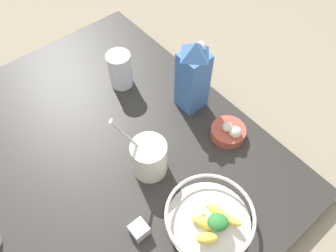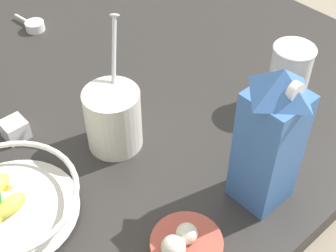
{
  "view_description": "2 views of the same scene",
  "coord_description": "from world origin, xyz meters",
  "px_view_note": "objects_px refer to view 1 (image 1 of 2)",
  "views": [
    {
      "loc": [
        -0.55,
        0.07,
        0.94
      ],
      "look_at": [
        -0.09,
        -0.31,
        0.1
      ],
      "focal_mm": 35.0,
      "sensor_mm": 36.0,
      "label": 1
    },
    {
      "loc": [
        -0.49,
        -0.73,
        0.7
      ],
      "look_at": [
        -0.09,
        -0.27,
        0.11
      ],
      "focal_mm": 50.0,
      "sensor_mm": 36.0,
      "label": 2
    }
  ],
  "objects_px": {
    "milk_carton": "(193,76)",
    "yogurt_tub": "(149,157)",
    "fruit_bowl": "(210,218)",
    "drinking_cup": "(120,69)",
    "spice_jar": "(139,230)",
    "garlic_bowl": "(229,132)"
  },
  "relations": [
    {
      "from": "fruit_bowl",
      "to": "yogurt_tub",
      "type": "bearing_deg",
      "value": 4.55
    },
    {
      "from": "milk_carton",
      "to": "drinking_cup",
      "type": "relative_size",
      "value": 2.0
    },
    {
      "from": "spice_jar",
      "to": "garlic_bowl",
      "type": "height_order",
      "value": "garlic_bowl"
    },
    {
      "from": "yogurt_tub",
      "to": "drinking_cup",
      "type": "bearing_deg",
      "value": -21.99
    },
    {
      "from": "yogurt_tub",
      "to": "spice_jar",
      "type": "bearing_deg",
      "value": 133.62
    },
    {
      "from": "fruit_bowl",
      "to": "drinking_cup",
      "type": "bearing_deg",
      "value": -11.69
    },
    {
      "from": "spice_jar",
      "to": "milk_carton",
      "type": "bearing_deg",
      "value": -58.95
    },
    {
      "from": "drinking_cup",
      "to": "spice_jar",
      "type": "xyz_separation_m",
      "value": [
        -0.48,
        0.28,
        -0.05
      ]
    },
    {
      "from": "fruit_bowl",
      "to": "yogurt_tub",
      "type": "relative_size",
      "value": 1.04
    },
    {
      "from": "yogurt_tub",
      "to": "spice_jar",
      "type": "relative_size",
      "value": 5.2
    },
    {
      "from": "spice_jar",
      "to": "garlic_bowl",
      "type": "distance_m",
      "value": 0.42
    },
    {
      "from": "spice_jar",
      "to": "garlic_bowl",
      "type": "xyz_separation_m",
      "value": [
        0.07,
        -0.41,
        0.01
      ]
    },
    {
      "from": "fruit_bowl",
      "to": "drinking_cup",
      "type": "distance_m",
      "value": 0.59
    },
    {
      "from": "drinking_cup",
      "to": "spice_jar",
      "type": "height_order",
      "value": "drinking_cup"
    },
    {
      "from": "milk_carton",
      "to": "fruit_bowl",
      "type": "bearing_deg",
      "value": 144.48
    },
    {
      "from": "fruit_bowl",
      "to": "yogurt_tub",
      "type": "distance_m",
      "value": 0.24
    },
    {
      "from": "milk_carton",
      "to": "yogurt_tub",
      "type": "distance_m",
      "value": 0.3
    },
    {
      "from": "milk_carton",
      "to": "garlic_bowl",
      "type": "distance_m",
      "value": 0.21
    },
    {
      "from": "milk_carton",
      "to": "yogurt_tub",
      "type": "height_order",
      "value": "milk_carton"
    },
    {
      "from": "milk_carton",
      "to": "spice_jar",
      "type": "height_order",
      "value": "milk_carton"
    },
    {
      "from": "yogurt_tub",
      "to": "garlic_bowl",
      "type": "relative_size",
      "value": 2.06
    },
    {
      "from": "milk_carton",
      "to": "drinking_cup",
      "type": "height_order",
      "value": "milk_carton"
    }
  ]
}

